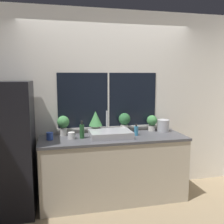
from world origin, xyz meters
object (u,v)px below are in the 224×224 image
Objects in this scene: refrigerator at (2,149)px; soap_bottle at (136,131)px; potted_plant_far_right at (152,122)px; kettle at (163,125)px; potted_plant_center_left at (96,120)px; mug_blue at (50,136)px; sink at (110,134)px; bottle_tall at (82,131)px; potted_plant_center_right at (124,121)px; potted_plant_far_left at (63,123)px; mug_white at (71,136)px.

soap_bottle is at bearing 1.47° from refrigerator.
potted_plant_far_right is 0.18m from kettle.
mug_blue is (-0.65, -0.21, -0.15)m from potted_plant_center_left.
sink is 0.39m from bottle_tall.
kettle is (0.86, 0.18, 0.05)m from sink.
kettle is at bearing 11.47° from sink.
potted_plant_center_right is at bearing 173.38° from kettle.
potted_plant_center_right is 1.47× the size of kettle.
refrigerator is at bearing -178.53° from soap_bottle.
sink reaches higher than mug_blue.
sink is at bearing -3.59° from bottle_tall.
potted_plant_center_left reaches higher than potted_plant_far_right.
sink is at bearing -177.40° from soap_bottle.
bottle_tall is 2.41× the size of mug_blue.
potted_plant_center_left is at bearing 44.72° from bottle_tall.
refrigerator is at bearing -172.60° from potted_plant_far_right.
refrigerator is 0.59m from mug_blue.
potted_plant_far_right reaches higher than bottle_tall.
bottle_tall is at bearing -161.49° from potted_plant_center_right.
sink is 0.33m from potted_plant_center_left.
potted_plant_far_left is at bearing 19.60° from refrigerator.
potted_plant_center_left is 1.15× the size of potted_plant_center_right.
sink is at bearing -168.53° from kettle.
potted_plant_center_left is 1.39× the size of bottle_tall.
potted_plant_center_left is at bearing 12.52° from refrigerator.
potted_plant_far_left reaches higher than mug_blue.
potted_plant_center_right is at bearing 180.00° from potted_plant_far_right.
potted_plant_center_left is 2.02× the size of soap_bottle.
potted_plant_center_left is (-0.17, 0.24, 0.15)m from sink.
sink is 0.81m from mug_blue.
potted_plant_far_left is at bearing 48.75° from mug_blue.
potted_plant_far_right is 1.54m from mug_blue.
mug_blue is (-0.19, -0.21, -0.12)m from potted_plant_far_left.
refrigerator is at bearing -173.99° from mug_blue.
mug_white is at bearing 179.62° from soap_bottle.
sink is 2.87× the size of kettle.
potted_plant_far_right is 1.22× the size of kettle.
bottle_tall is at bearing -1.15° from mug_blue.
bottle_tall is 1.21× the size of kettle.
potted_plant_far_right is at bearing 19.07° from sink.
mug_white is (-1.24, -0.22, -0.09)m from potted_plant_far_right.
bottle_tall reaches higher than soap_bottle.
refrigerator is 8.46× the size of kettle.
mug_white is at bearing 177.49° from sink.
sink is 0.53m from mug_white.
soap_bottle is 0.69× the size of bottle_tall.
mug_white is 0.48× the size of kettle.
potted_plant_far_right is 1.26m from mug_white.
potted_plant_far_left reaches higher than soap_bottle.
potted_plant_center_right is 1.21× the size of bottle_tall.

